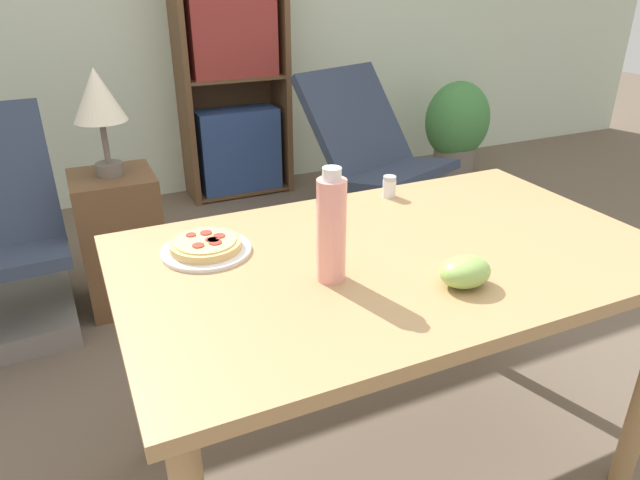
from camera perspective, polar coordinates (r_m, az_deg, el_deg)
ground_plane at (r=1.97m, az=7.44°, el=-19.58°), size 14.00×14.00×0.00m
dining_table at (r=1.50m, az=7.14°, el=-4.31°), size 1.36×0.82×0.74m
pizza_on_plate at (r=1.45m, az=-11.33°, el=-0.68°), size 0.23×0.23×0.04m
grape_bunch at (r=1.31m, az=14.30°, el=-3.09°), size 0.12×0.10×0.07m
drink_bottle at (r=1.26m, az=1.14°, el=1.13°), size 0.07×0.07×0.27m
salt_shaker at (r=1.79m, az=6.94°, el=5.33°), size 0.04×0.04×0.07m
lounge_chair_far at (r=3.32m, az=5.57°, el=5.98°), size 0.83×0.93×0.88m
bookshelf at (r=3.80m, az=-8.62°, el=14.83°), size 0.68×0.31×1.54m
side_table at (r=2.67m, az=-19.24°, el=-0.02°), size 0.34×0.34×0.61m
table_lamp at (r=2.48m, az=-21.31°, el=12.90°), size 0.21×0.21×0.44m
potted_plant_floor at (r=4.28m, az=13.51°, el=10.95°), size 0.48×0.41×0.69m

